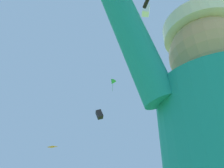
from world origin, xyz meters
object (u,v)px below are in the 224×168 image
at_px(distant_kite_purple_mid_left, 145,58).
at_px(distant_kite_white_low_right, 146,11).
at_px(distant_kite_green_high_left, 113,82).
at_px(distant_kite_orange_high_right, 52,146).
at_px(distant_kite_black_overhead_distant, 99,114).

relative_size(distant_kite_purple_mid_left, distant_kite_white_low_right, 2.20).
bearing_deg(distant_kite_purple_mid_left, distant_kite_green_high_left, 88.02).
distance_m(distant_kite_white_low_right, distant_kite_green_high_left, 17.83).
height_order(distant_kite_orange_high_right, distant_kite_green_high_left, distant_kite_green_high_left).
xyz_separation_m(distant_kite_orange_high_right, distant_kite_black_overhead_distant, (4.32, 2.07, 4.18)).
distance_m(distant_kite_black_overhead_distant, distant_kite_green_high_left, 16.34).
bearing_deg(distant_kite_green_high_left, distant_kite_black_overhead_distant, -103.25).
bearing_deg(distant_kite_purple_mid_left, distant_kite_orange_high_right, 119.16).
height_order(distant_kite_orange_high_right, distant_kite_black_overhead_distant, distant_kite_black_overhead_distant).
bearing_deg(distant_kite_green_high_left, distant_kite_white_low_right, -83.98).
relative_size(distant_kite_white_low_right, distant_kite_black_overhead_distant, 1.18).
distance_m(distant_kite_white_low_right, distant_kite_black_overhead_distant, 12.72).
xyz_separation_m(distant_kite_purple_mid_left, distant_kite_black_overhead_distant, (-1.87, 13.16, 1.97)).
relative_size(distant_kite_orange_high_right, distant_kite_white_low_right, 0.60).
bearing_deg(distant_kite_black_overhead_distant, distant_kite_purple_mid_left, -81.91).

